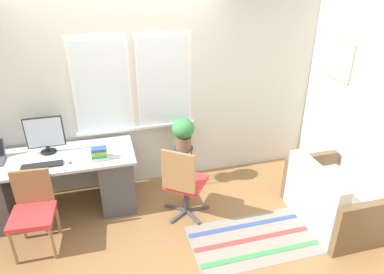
# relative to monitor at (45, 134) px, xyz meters

# --- Properties ---
(ground_plane) EXTENTS (14.00, 14.00, 0.00)m
(ground_plane) POSITION_rel_monitor_xyz_m (0.97, -0.52, -0.99)
(ground_plane) COLOR olive
(wall_back_with_window) EXTENTS (9.00, 0.12, 2.70)m
(wall_back_with_window) POSITION_rel_monitor_xyz_m (0.97, 0.30, 0.36)
(wall_back_with_window) COLOR silver
(wall_back_with_window) RESTS_ON ground_plane
(wall_right_with_picture) EXTENTS (0.08, 9.00, 2.70)m
(wall_right_with_picture) POSITION_rel_monitor_xyz_m (3.62, -0.52, 0.36)
(wall_right_with_picture) COLOR silver
(wall_right_with_picture) RESTS_ON ground_plane
(desk) EXTENTS (1.87, 0.74, 0.75)m
(desk) POSITION_rel_monitor_xyz_m (0.05, -0.15, -0.59)
(desk) COLOR #B2B7BC
(desk) RESTS_ON ground_plane
(monitor) EXTENTS (0.42, 0.17, 0.45)m
(monitor) POSITION_rel_monitor_xyz_m (0.00, 0.00, 0.00)
(monitor) COLOR black
(monitor) RESTS_ON desk
(keyboard) EXTENTS (0.44, 0.12, 0.02)m
(keyboard) POSITION_rel_monitor_xyz_m (-0.04, -0.32, -0.22)
(keyboard) COLOR black
(keyboard) RESTS_ON desk
(mouse) EXTENTS (0.04, 0.06, 0.03)m
(mouse) POSITION_rel_monitor_xyz_m (0.25, -0.34, -0.22)
(mouse) COLOR slate
(mouse) RESTS_ON desk
(book_stack) EXTENTS (0.19, 0.16, 0.14)m
(book_stack) POSITION_rel_monitor_xyz_m (0.58, -0.32, -0.16)
(book_stack) COLOR white
(book_stack) RESTS_ON desk
(desk_chair_wooden) EXTENTS (0.46, 0.47, 0.85)m
(desk_chair_wooden) POSITION_rel_monitor_xyz_m (-0.14, -0.70, -0.52)
(desk_chair_wooden) COLOR olive
(desk_chair_wooden) RESTS_ON ground_plane
(office_chair_swivel) EXTENTS (0.59, 0.60, 0.96)m
(office_chair_swivel) POSITION_rel_monitor_xyz_m (1.49, -0.66, -0.49)
(office_chair_swivel) COLOR #47474C
(office_chair_swivel) RESTS_ON ground_plane
(couch_loveseat) EXTENTS (0.71, 1.12, 0.74)m
(couch_loveseat) POSITION_rel_monitor_xyz_m (3.14, -1.18, -0.71)
(couch_loveseat) COLOR silver
(couch_loveseat) RESTS_ON ground_plane
(plant_stand) EXTENTS (0.26, 0.26, 0.57)m
(plant_stand) POSITION_rel_monitor_xyz_m (1.66, 0.01, -0.48)
(plant_stand) COLOR #333338
(plant_stand) RESTS_ON ground_plane
(potted_plant) EXTENTS (0.30, 0.30, 0.42)m
(potted_plant) POSITION_rel_monitor_xyz_m (1.66, 0.01, -0.18)
(potted_plant) COLOR brown
(potted_plant) RESTS_ON plant_stand
(floor_rug_striped) EXTENTS (1.47, 0.80, 0.01)m
(floor_rug_striped) POSITION_rel_monitor_xyz_m (2.17, -1.26, -0.98)
(floor_rug_striped) COLOR gray
(floor_rug_striped) RESTS_ON ground_plane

